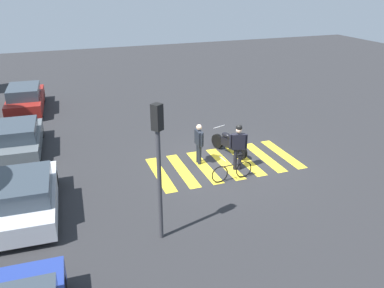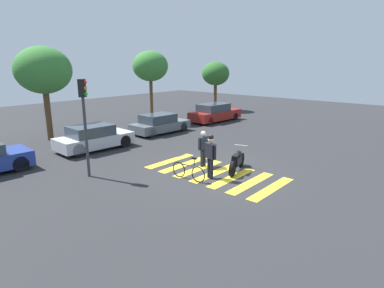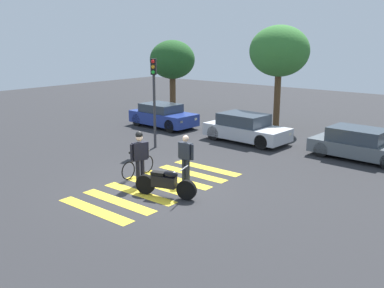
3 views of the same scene
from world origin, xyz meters
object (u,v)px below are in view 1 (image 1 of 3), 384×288
object	(u,v)px
car_silver_sedan	(26,197)
car_maroon_wagon	(25,99)
leaning_bicycle	(232,171)
officer_on_foot	(238,143)
traffic_light_pole	(159,151)
police_motorcycle	(229,143)
car_grey_coupe	(19,138)
officer_by_motorcycle	(199,142)

from	to	relation	value
car_silver_sedan	car_maroon_wagon	distance (m)	11.29
leaning_bicycle	officer_on_foot	xyz separation A→B (m)	(0.71, -0.56, 0.73)
car_silver_sedan	car_maroon_wagon	size ratio (longest dim) A/B	0.89
officer_on_foot	traffic_light_pole	bearing A→B (deg)	128.44
police_motorcycle	car_grey_coupe	size ratio (longest dim) A/B	0.49
officer_on_foot	officer_by_motorcycle	size ratio (longest dim) A/B	1.12
leaning_bicycle	officer_by_motorcycle	xyz separation A→B (m)	(1.74, 0.65, 0.58)
car_maroon_wagon	officer_by_motorcycle	bearing A→B (deg)	-145.49
leaning_bicycle	traffic_light_pole	world-z (taller)	traffic_light_pole
car_grey_coupe	traffic_light_pole	world-z (taller)	traffic_light_pole
police_motorcycle	car_grey_coupe	bearing A→B (deg)	68.64
car_silver_sedan	traffic_light_pole	distance (m)	4.90
police_motorcycle	traffic_light_pole	xyz separation A→B (m)	(-4.63, 4.30, 2.26)
car_grey_coupe	car_maroon_wagon	xyz separation A→B (m)	(5.97, -0.13, 0.06)
police_motorcycle	officer_by_motorcycle	distance (m)	1.68
police_motorcycle	car_silver_sedan	world-z (taller)	car_silver_sedan
police_motorcycle	traffic_light_pole	size ratio (longest dim) A/B	0.50
police_motorcycle	leaning_bicycle	bearing A→B (deg)	157.82
officer_by_motorcycle	car_silver_sedan	xyz separation A→B (m)	(-1.61, 6.39, -0.30)
car_grey_coupe	officer_by_motorcycle	bearing A→B (deg)	-118.70
car_silver_sedan	leaning_bicycle	bearing A→B (deg)	-91.07
car_grey_coupe	traffic_light_pole	distance (m)	9.10
officer_by_motorcycle	car_maroon_wagon	bearing A→B (deg)	34.51
police_motorcycle	car_silver_sedan	distance (m)	8.20
officer_by_motorcycle	traffic_light_pole	size ratio (longest dim) A/B	0.41
officer_by_motorcycle	traffic_light_pole	distance (m)	5.30
car_grey_coupe	car_maroon_wagon	world-z (taller)	car_maroon_wagon
car_grey_coupe	car_maroon_wagon	distance (m)	5.97
car_silver_sedan	car_maroon_wagon	world-z (taller)	car_maroon_wagon
car_maroon_wagon	traffic_light_pole	distance (m)	14.54
police_motorcycle	leaning_bicycle	xyz separation A→B (m)	(-2.19, 0.89, -0.09)
officer_on_foot	leaning_bicycle	bearing A→B (deg)	141.68
police_motorcycle	officer_on_foot	xyz separation A→B (m)	(-1.48, 0.33, 0.64)
leaning_bicycle	car_maroon_wagon	xyz separation A→B (m)	(11.42, 7.31, 0.31)
car_silver_sedan	car_grey_coupe	world-z (taller)	car_silver_sedan
car_maroon_wagon	police_motorcycle	bearing A→B (deg)	-138.36
traffic_light_pole	car_maroon_wagon	bearing A→B (deg)	15.74
police_motorcycle	officer_by_motorcycle	xyz separation A→B (m)	(-0.46, 1.54, 0.49)
officer_on_foot	car_maroon_wagon	xyz separation A→B (m)	(10.71, 7.87, -0.42)
car_maroon_wagon	leaning_bicycle	bearing A→B (deg)	-147.39
leaning_bicycle	car_silver_sedan	bearing A→B (deg)	88.93
officer_on_foot	officer_by_motorcycle	xyz separation A→B (m)	(1.02, 1.21, -0.15)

